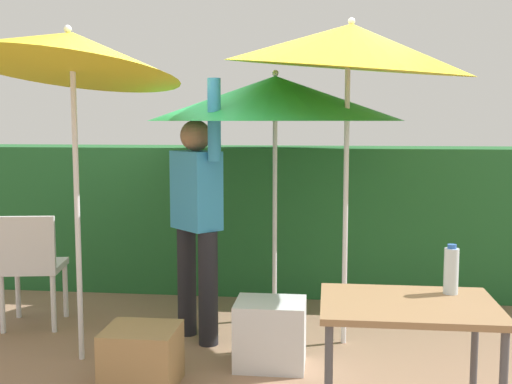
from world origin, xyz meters
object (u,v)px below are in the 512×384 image
umbrella_yellow (275,99)px  chair_plastic (31,263)px  cooler_box (270,333)px  crate_cardboard (142,357)px  umbrella_rainbow (350,47)px  person_vendor (197,213)px  folding_table (408,322)px  umbrella_orange (70,53)px  bottle_water (451,270)px

umbrella_yellow → chair_plastic: 2.27m
cooler_box → crate_cardboard: size_ratio=1.05×
umbrella_rainbow → chair_plastic: 2.87m
crate_cardboard → umbrella_yellow: bearing=64.0°
person_vendor → umbrella_rainbow: bearing=3.0°
cooler_box → folding_table: (0.74, -1.10, 0.46)m
umbrella_rainbow → umbrella_orange: size_ratio=1.03×
umbrella_orange → umbrella_yellow: 1.61m
person_vendor → folding_table: bearing=-49.6°
person_vendor → bottle_water: (1.53, -1.37, -0.05)m
folding_table → bottle_water: bottle_water is taller
umbrella_rainbow → crate_cardboard: umbrella_rainbow is taller
umbrella_orange → umbrella_yellow: bearing=39.1°
folding_table → bottle_water: size_ratio=3.33×
person_vendor → folding_table: size_ratio=2.35×
crate_cardboard → chair_plastic: bearing=140.0°
umbrella_yellow → person_vendor: umbrella_yellow is taller
chair_plastic → folding_table: chair_plastic is taller
cooler_box → bottle_water: (0.95, -0.93, 0.67)m
umbrella_rainbow → cooler_box: 2.01m
crate_cardboard → person_vendor: bearing=79.4°
bottle_water → chair_plastic: bearing=152.5°
umbrella_orange → folding_table: 2.66m
cooler_box → umbrella_yellow: bearing=93.3°
umbrella_rainbow → folding_table: (0.24, -1.60, -1.43)m
folding_table → person_vendor: bearing=130.4°
cooler_box → bottle_water: bottle_water is taller
folding_table → crate_cardboard: bearing=155.2°
umbrella_rainbow → bottle_water: 1.93m
folding_table → bottle_water: bearing=38.1°
umbrella_orange → person_vendor: (0.71, 0.46, -1.09)m
cooler_box → folding_table: 1.40m
person_vendor → crate_cardboard: (-0.16, -0.86, -0.75)m
umbrella_yellow → bottle_water: size_ratio=8.28×
umbrella_yellow → cooler_box: size_ratio=4.39×
person_vendor → cooler_box: (0.58, -0.44, -0.72)m
chair_plastic → umbrella_orange: bearing=-43.4°
umbrella_yellow → folding_table: (0.79, -2.08, -1.09)m
umbrella_orange → bottle_water: (2.24, -0.91, -1.14)m
folding_table → chair_plastic: bearing=147.9°
umbrella_rainbow → crate_cardboard: (-1.23, -0.92, -1.92)m
chair_plastic → crate_cardboard: (1.16, -0.97, -0.33)m
umbrella_orange → person_vendor: bearing=33.1°
cooler_box → folding_table: folding_table is taller
cooler_box → crate_cardboard: bearing=-150.5°
bottle_water → person_vendor: bearing=138.1°
umbrella_yellow → person_vendor: bearing=-134.0°
umbrella_yellow → folding_table: size_ratio=2.48×
bottle_water → crate_cardboard: bearing=163.2°
crate_cardboard → bottle_water: bearing=-16.8°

